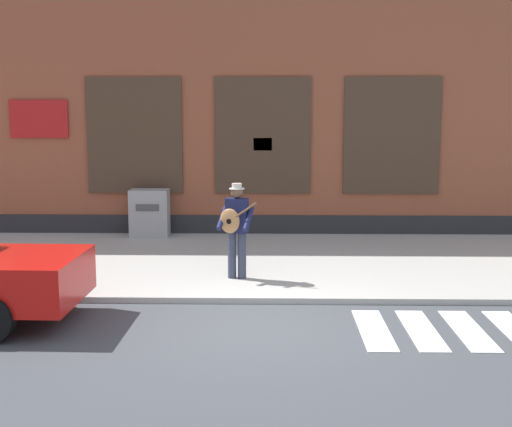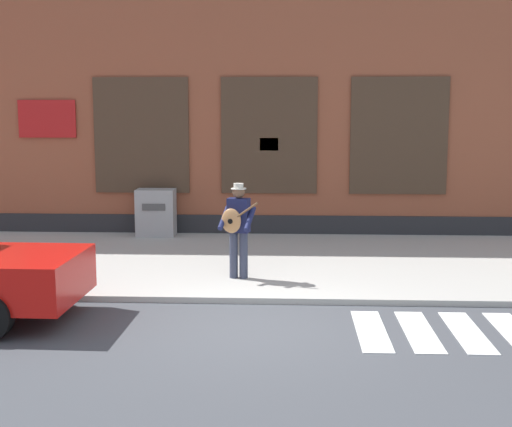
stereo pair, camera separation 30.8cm
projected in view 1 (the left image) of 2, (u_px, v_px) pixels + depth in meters
ground_plane at (256, 327)px, 10.27m from camera, size 160.00×160.00×0.00m
sidewalk at (261, 262)px, 14.39m from camera, size 28.00×5.95×0.10m
building_backdrop at (264, 61)px, 18.67m from camera, size 28.00×4.06×8.67m
busker at (236, 225)px, 12.63m from camera, size 0.72×0.63×1.71m
utility_box at (150, 213)px, 16.86m from camera, size 0.91×0.56×1.12m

